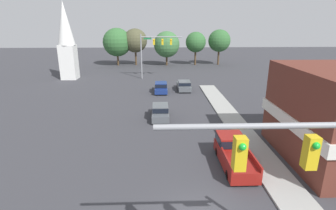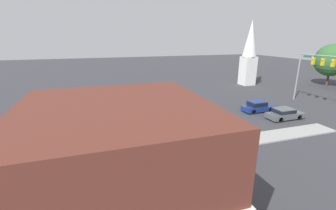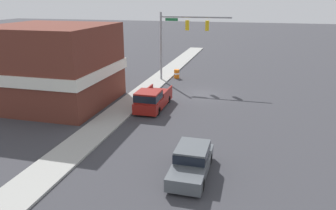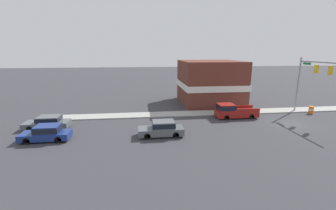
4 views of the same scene
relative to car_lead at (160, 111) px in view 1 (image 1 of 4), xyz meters
The scene contains 12 objects.
near_signal_assembly 21.03m from the car_lead, 75.79° to the right, with size 7.75×0.49×7.60m.
far_signal_assembly 21.85m from the car_lead, 92.41° to the left, with size 7.42×0.49×8.00m.
car_lead is the anchor object (origin of this frame).
car_oncoming 12.90m from the car_lead, 73.28° to the left, with size 1.93×4.70×1.44m.
car_second_ahead 11.13m from the car_lead, 89.17° to the left, with size 1.83×4.50×1.52m.
pickup_truck_parked 11.02m from the car_lead, 61.44° to the right, with size 1.97×5.31×1.84m.
church_steeple 27.81m from the car_lead, 127.41° to the left, with size 2.97×2.97×13.58m.
backdrop_tree_left_far 38.78m from the car_lead, 105.03° to the left, with size 6.63×6.63×8.78m.
backdrop_tree_left_mid 38.27m from the car_lead, 98.62° to the left, with size 5.61×5.61×8.63m.
backdrop_tree_center 37.11m from the car_lead, 87.22° to the left, with size 6.12×6.12×8.03m.
backdrop_tree_right_mid 38.60m from the car_lead, 76.76° to the left, with size 4.83×4.83×7.86m.
backdrop_tree_right_far 40.46m from the car_lead, 68.86° to the left, with size 5.29×5.29×8.40m.
Camera 1 is at (-2.06, -11.49, 9.94)m, focal length 28.00 mm.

